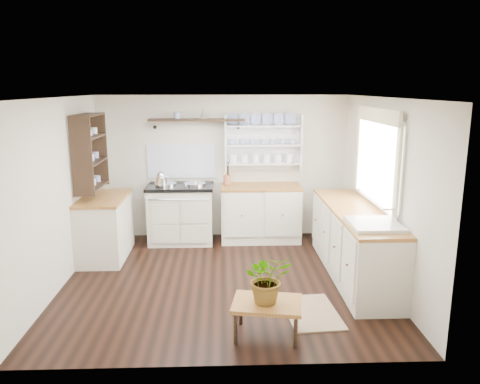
# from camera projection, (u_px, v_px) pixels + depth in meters

# --- Properties ---
(floor) EXTENTS (4.00, 3.80, 0.01)m
(floor) POSITION_uv_depth(u_px,v_px,m) (223.00, 280.00, 6.01)
(floor) COLOR black
(floor) RESTS_ON ground
(wall_back) EXTENTS (4.00, 0.02, 2.30)m
(wall_back) POSITION_uv_depth(u_px,v_px,m) (223.00, 167.00, 7.61)
(wall_back) COLOR beige
(wall_back) RESTS_ON ground
(wall_right) EXTENTS (0.02, 3.80, 2.30)m
(wall_right) POSITION_uv_depth(u_px,v_px,m) (383.00, 191.00, 5.83)
(wall_right) COLOR beige
(wall_right) RESTS_ON ground
(wall_left) EXTENTS (0.02, 3.80, 2.30)m
(wall_left) POSITION_uv_depth(u_px,v_px,m) (58.00, 194.00, 5.68)
(wall_left) COLOR beige
(wall_left) RESTS_ON ground
(ceiling) EXTENTS (4.00, 3.80, 0.01)m
(ceiling) POSITION_uv_depth(u_px,v_px,m) (222.00, 98.00, 5.50)
(ceiling) COLOR white
(ceiling) RESTS_ON wall_back
(window) EXTENTS (0.08, 1.55, 1.22)m
(window) POSITION_uv_depth(u_px,v_px,m) (377.00, 157.00, 5.88)
(window) COLOR white
(window) RESTS_ON wall_right
(aga_cooker) EXTENTS (1.03, 0.72, 0.95)m
(aga_cooker) POSITION_uv_depth(u_px,v_px,m) (181.00, 213.00, 7.41)
(aga_cooker) COLOR beige
(aga_cooker) RESTS_ON floor
(back_cabinets) EXTENTS (1.27, 0.63, 0.90)m
(back_cabinets) POSITION_uv_depth(u_px,v_px,m) (260.00, 212.00, 7.49)
(back_cabinets) COLOR beige
(back_cabinets) RESTS_ON floor
(right_cabinets) EXTENTS (0.62, 2.43, 0.90)m
(right_cabinets) POSITION_uv_depth(u_px,v_px,m) (354.00, 242.00, 6.07)
(right_cabinets) COLOR beige
(right_cabinets) RESTS_ON floor
(belfast_sink) EXTENTS (0.55, 0.60, 0.45)m
(belfast_sink) POSITION_uv_depth(u_px,v_px,m) (374.00, 234.00, 5.26)
(belfast_sink) COLOR white
(belfast_sink) RESTS_ON right_cabinets
(left_cabinets) EXTENTS (0.62, 1.13, 0.90)m
(left_cabinets) POSITION_uv_depth(u_px,v_px,m) (105.00, 226.00, 6.72)
(left_cabinets) COLOR beige
(left_cabinets) RESTS_ON floor
(plate_rack) EXTENTS (1.20, 0.22, 0.90)m
(plate_rack) POSITION_uv_depth(u_px,v_px,m) (263.00, 142.00, 7.51)
(plate_rack) COLOR white
(plate_rack) RESTS_ON wall_back
(high_shelf) EXTENTS (1.50, 0.29, 0.16)m
(high_shelf) POSITION_uv_depth(u_px,v_px,m) (197.00, 121.00, 7.31)
(high_shelf) COLOR black
(high_shelf) RESTS_ON wall_back
(left_shelving) EXTENTS (0.28, 0.80, 1.05)m
(left_shelving) POSITION_uv_depth(u_px,v_px,m) (90.00, 151.00, 6.48)
(left_shelving) COLOR black
(left_shelving) RESTS_ON wall_left
(kettle) EXTENTS (0.18, 0.18, 0.22)m
(kettle) POSITION_uv_depth(u_px,v_px,m) (161.00, 179.00, 7.16)
(kettle) COLOR silver
(kettle) RESTS_ON aga_cooker
(utensil_crock) EXTENTS (0.12, 0.12, 0.14)m
(utensil_crock) POSITION_uv_depth(u_px,v_px,m) (227.00, 180.00, 7.43)
(utensil_crock) COLOR #AE6240
(utensil_crock) RESTS_ON back_cabinets
(center_table) EXTENTS (0.74, 0.59, 0.36)m
(center_table) POSITION_uv_depth(u_px,v_px,m) (267.00, 306.00, 4.59)
(center_table) COLOR brown
(center_table) RESTS_ON floor
(potted_plant) EXTENTS (0.51, 0.46, 0.50)m
(potted_plant) POSITION_uv_depth(u_px,v_px,m) (267.00, 278.00, 4.52)
(potted_plant) COLOR #3F7233
(potted_plant) RESTS_ON center_table
(floor_rug) EXTENTS (0.62, 0.89, 0.02)m
(floor_rug) POSITION_uv_depth(u_px,v_px,m) (311.00, 312.00, 5.12)
(floor_rug) COLOR #967357
(floor_rug) RESTS_ON floor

